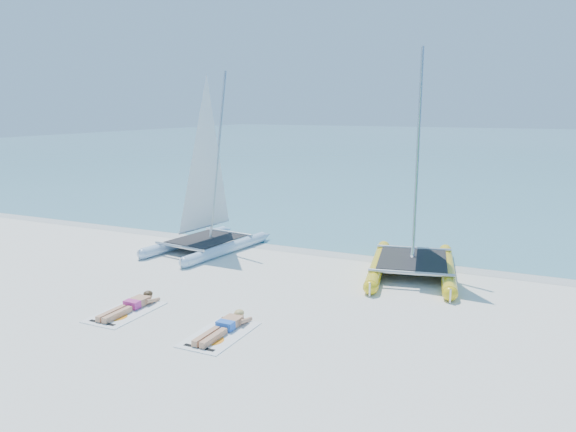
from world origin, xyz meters
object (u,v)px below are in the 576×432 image
Objects in this scene: catamaran_blue at (207,196)px; towel_a at (126,312)px; catamaran_yellow at (415,199)px; towel_b at (220,334)px; sunbather_a at (131,305)px; sunbather_b at (224,326)px.

towel_a is (1.51, -5.74, -1.79)m from catamaran_blue.
catamaran_yellow is 7.33m from towel_b.
towel_a is (-5.16, -6.41, -2.07)m from catamaran_yellow.
sunbather_b is (2.66, -0.17, 0.00)m from sunbather_a.
sunbather_a reaches higher than towel_a.
catamaran_blue reaches higher than towel_a.
sunbather_a is at bearing 90.00° from towel_a.
catamaran_yellow is 3.56× the size of towel_b.
catamaran_yellow is at bearing 68.55° from sunbather_b.
catamaran_blue is at bearing 125.22° from towel_b.
sunbather_b reaches higher than towel_a.
sunbather_b is (-2.51, -6.38, -1.96)m from catamaran_yellow.
catamaran_blue reaches higher than sunbather_b.
catamaran_yellow is at bearing 50.29° from sunbather_a.
towel_a and towel_b have the same top height.
towel_b is at bearing -7.67° from sunbather_a.
sunbather_a is at bearing 176.43° from sunbather_b.
sunbather_a is (0.00, 0.19, 0.11)m from towel_a.
towel_a is at bearing -67.59° from catamaran_blue.
catamaran_blue reaches higher than towel_b.
towel_a is 1.07× the size of sunbather_b.
sunbather_a is at bearing -67.10° from catamaran_blue.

